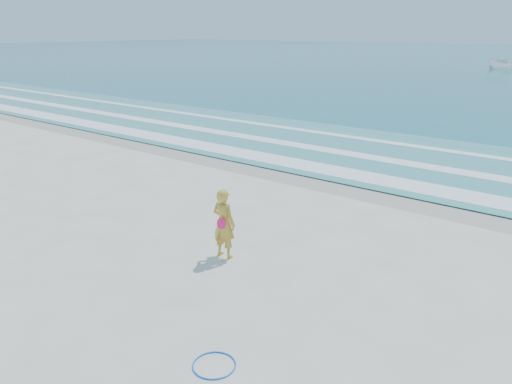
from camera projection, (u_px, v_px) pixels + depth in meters
The scene contains 9 objects.
ground at pixel (134, 271), 11.59m from camera, with size 400.00×400.00×0.00m, color silver.
wet_sand at pixel (330, 182), 18.29m from camera, with size 400.00×2.40×0.00m, color #B2A893.
shallow at pixel (388, 155), 22.01m from camera, with size 400.00×10.00×0.01m, color #59B7AD.
foam_near at pixel (348, 173), 19.25m from camera, with size 400.00×1.40×0.01m, color white.
foam_mid at pixel (380, 159), 21.41m from camera, with size 400.00×0.90×0.01m, color white.
foam_far at pixel (410, 145), 23.87m from camera, with size 400.00×0.60×0.01m, color white.
hoop at pixel (214, 365), 8.31m from camera, with size 0.74×0.74×0.03m, color blue.
boat at pixel (505, 63), 68.37m from camera, with size 1.67×4.43×1.71m, color white.
woman at pixel (224, 223), 12.06m from camera, with size 0.65×0.44×1.74m.
Camera 1 is at (8.72, -6.42, 5.35)m, focal length 35.00 mm.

